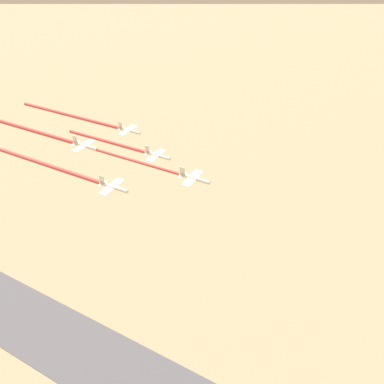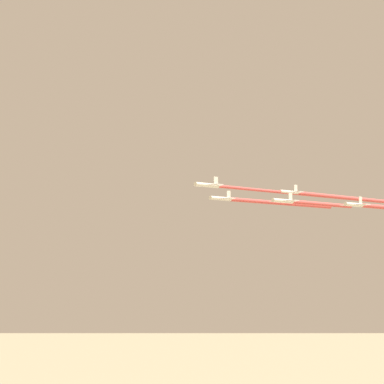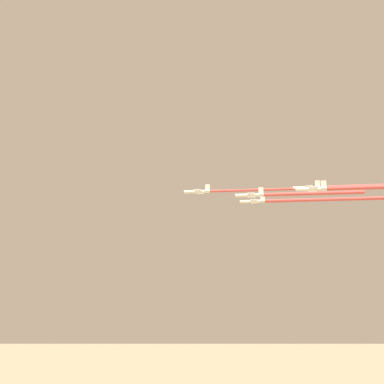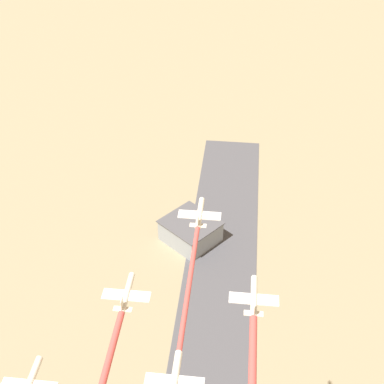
{
  "view_description": "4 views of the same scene",
  "coord_description": "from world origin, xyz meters",
  "px_view_note": "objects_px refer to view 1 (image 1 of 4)",
  "views": [
    {
      "loc": [
        -13.98,
        15.61,
        179.04
      ],
      "look_at": [
        -43.81,
        -53.51,
        124.48
      ],
      "focal_mm": 35.0,
      "sensor_mm": 36.0,
      "label": 1
    },
    {
      "loc": [
        -223.26,
        -23.0,
        112.18
      ],
      "look_at": [
        -39.26,
        -51.56,
        126.44
      ],
      "focal_mm": 70.0,
      "sensor_mm": 36.0,
      "label": 2
    },
    {
      "loc": [
        -159.66,
        -178.41,
        96.03
      ],
      "look_at": [
        -48.63,
        -56.1,
        126.91
      ],
      "focal_mm": 50.0,
      "sensor_mm": 36.0,
      "label": 3
    },
    {
      "loc": [
        7.37,
        -108.6,
        189.2
      ],
      "look_at": [
        -50.25,
        -50.95,
        127.9
      ],
      "focal_mm": 50.0,
      "sensor_mm": 36.0,
      "label": 4
    }
  ],
  "objects_px": {
    "jet_1": "(157,155)",
    "jet_4": "(84,146)",
    "jet_2": "(112,187)",
    "jet_3": "(128,130)",
    "jet_0": "(193,178)"
  },
  "relations": [
    {
      "from": "jet_4",
      "to": "jet_0",
      "type": "bearing_deg",
      "value": 90.0
    },
    {
      "from": "jet_3",
      "to": "jet_4",
      "type": "bearing_deg",
      "value": -0.0
    },
    {
      "from": "jet_1",
      "to": "jet_3",
      "type": "height_order",
      "value": "jet_1"
    },
    {
      "from": "jet_3",
      "to": "jet_1",
      "type": "bearing_deg",
      "value": 59.53
    },
    {
      "from": "jet_2",
      "to": "jet_3",
      "type": "xyz_separation_m",
      "value": [
        -12.89,
        -32.62,
        -2.12
      ]
    },
    {
      "from": "jet_4",
      "to": "jet_2",
      "type": "bearing_deg",
      "value": 59.53
    },
    {
      "from": "jet_1",
      "to": "jet_2",
      "type": "height_order",
      "value": "jet_2"
    },
    {
      "from": "jet_1",
      "to": "jet_4",
      "type": "xyz_separation_m",
      "value": [
        18.77,
        -7.07,
        3.66
      ]
    },
    {
      "from": "jet_3",
      "to": "jet_4",
      "type": "xyz_separation_m",
      "value": [
        15.83,
        12.77,
        4.26
      ]
    },
    {
      "from": "jet_1",
      "to": "jet_4",
      "type": "bearing_deg",
      "value": -59.53
    },
    {
      "from": "jet_1",
      "to": "jet_0",
      "type": "bearing_deg",
      "value": 59.53
    },
    {
      "from": "jet_0",
      "to": "jet_2",
      "type": "bearing_deg",
      "value": -59.53
    },
    {
      "from": "jet_1",
      "to": "jet_2",
      "type": "xyz_separation_m",
      "value": [
        15.83,
        12.77,
        1.52
      ]
    },
    {
      "from": "jet_0",
      "to": "jet_3",
      "type": "xyz_separation_m",
      "value": [
        5.89,
        -39.69,
        -4.06
      ]
    },
    {
      "from": "jet_2",
      "to": "jet_4",
      "type": "relative_size",
      "value": 1.0
    }
  ]
}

